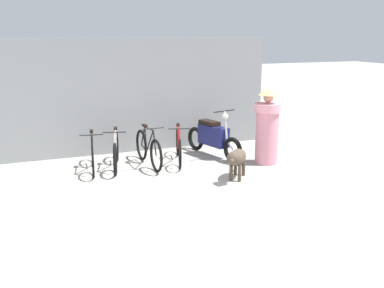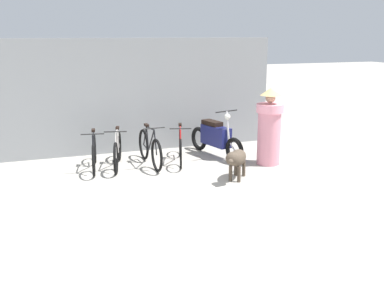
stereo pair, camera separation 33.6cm
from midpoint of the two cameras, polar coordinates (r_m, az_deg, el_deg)
ground_plane at (r=7.59m, az=-3.88°, el=-7.65°), size 60.00×60.00×0.00m
shop_wall_back at (r=10.73m, az=-10.07°, el=5.96°), size 7.46×0.20×2.68m
bicycle_0 at (r=9.55m, az=-13.50°, el=-1.26°), size 0.46×1.60×0.84m
bicycle_1 at (r=9.64m, az=-10.62°, el=-0.97°), size 0.55×1.64×0.86m
bicycle_2 at (r=9.68m, az=-6.55°, el=-0.66°), size 0.46×1.68×0.90m
bicycle_3 at (r=9.91m, az=-2.68°, el=-0.30°), size 0.61×1.67×0.84m
motorcycle at (r=10.35m, az=1.80°, el=0.87°), size 0.67×1.90×1.13m
stray_dog at (r=8.72m, az=4.62°, el=-1.84°), size 0.81×0.94×0.64m
person_in_robes at (r=9.81m, az=8.57°, el=2.26°), size 0.80×0.80×1.66m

